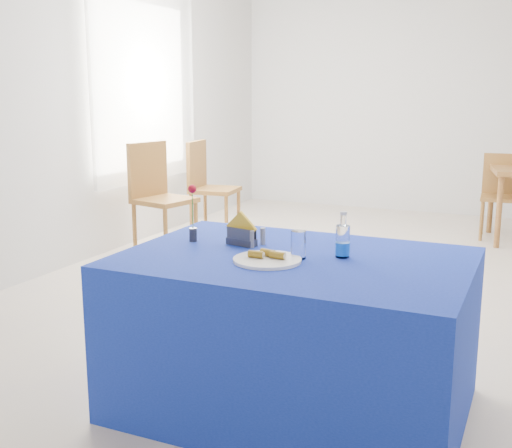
{
  "coord_description": "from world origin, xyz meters",
  "views": [
    {
      "loc": [
        1.25,
        -4.67,
        1.53
      ],
      "look_at": [
        0.07,
        -2.05,
        0.92
      ],
      "focal_mm": 45.0,
      "sensor_mm": 36.0,
      "label": 1
    }
  ],
  "objects_px": {
    "water_bottle": "(343,242)",
    "chair_win_b": "(207,182)",
    "plate": "(267,260)",
    "blue_table": "(294,333)",
    "chair_bg_left": "(501,190)",
    "chair_win_a": "(157,190)"
  },
  "relations": [
    {
      "from": "plate",
      "to": "chair_bg_left",
      "type": "xyz_separation_m",
      "value": [
        0.72,
        4.46,
        -0.26
      ]
    },
    {
      "from": "blue_table",
      "to": "chair_win_b",
      "type": "bearing_deg",
      "value": 124.82
    },
    {
      "from": "chair_win_a",
      "to": "chair_win_b",
      "type": "distance_m",
      "value": 0.85
    },
    {
      "from": "plate",
      "to": "blue_table",
      "type": "distance_m",
      "value": 0.42
    },
    {
      "from": "water_bottle",
      "to": "chair_win_b",
      "type": "xyz_separation_m",
      "value": [
        -2.38,
        3.04,
        -0.25
      ]
    },
    {
      "from": "water_bottle",
      "to": "chair_win_b",
      "type": "distance_m",
      "value": 3.86
    },
    {
      "from": "plate",
      "to": "chair_win_a",
      "type": "relative_size",
      "value": 0.3
    },
    {
      "from": "plate",
      "to": "water_bottle",
      "type": "xyz_separation_m",
      "value": [
        0.29,
        0.22,
        0.06
      ]
    },
    {
      "from": "water_bottle",
      "to": "chair_win_b",
      "type": "height_order",
      "value": "chair_win_b"
    },
    {
      "from": "blue_table",
      "to": "water_bottle",
      "type": "relative_size",
      "value": 7.44
    },
    {
      "from": "water_bottle",
      "to": "chair_win_b",
      "type": "relative_size",
      "value": 0.21
    },
    {
      "from": "chair_win_b",
      "to": "blue_table",
      "type": "bearing_deg",
      "value": -152.05
    },
    {
      "from": "water_bottle",
      "to": "chair_win_a",
      "type": "bearing_deg",
      "value": 138.05
    },
    {
      "from": "water_bottle",
      "to": "chair_win_a",
      "type": "height_order",
      "value": "chair_win_a"
    },
    {
      "from": "chair_win_b",
      "to": "water_bottle",
      "type": "bearing_deg",
      "value": -148.85
    },
    {
      "from": "chair_win_b",
      "to": "chair_bg_left",
      "type": "bearing_deg",
      "value": -73.7
    },
    {
      "from": "blue_table",
      "to": "water_bottle",
      "type": "height_order",
      "value": "water_bottle"
    },
    {
      "from": "water_bottle",
      "to": "chair_bg_left",
      "type": "xyz_separation_m",
      "value": [
        0.44,
        4.24,
        -0.33
      ]
    },
    {
      "from": "blue_table",
      "to": "chair_win_a",
      "type": "bearing_deg",
      "value": 134.5
    },
    {
      "from": "chair_win_a",
      "to": "chair_win_b",
      "type": "relative_size",
      "value": 1.05
    },
    {
      "from": "plate",
      "to": "blue_table",
      "type": "bearing_deg",
      "value": 59.51
    },
    {
      "from": "chair_bg_left",
      "to": "chair_win_a",
      "type": "height_order",
      "value": "chair_win_a"
    }
  ]
}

